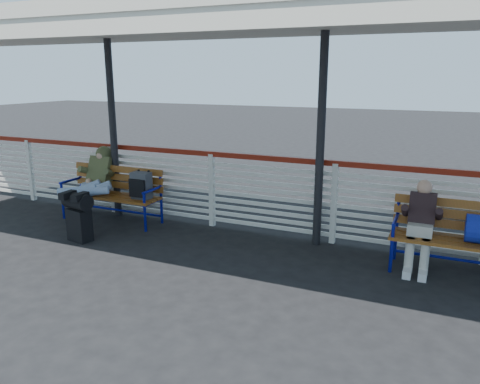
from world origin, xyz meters
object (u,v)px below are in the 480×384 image
at_px(traveler_man, 91,185).
at_px(bench_right, 480,232).
at_px(companion_person, 421,225).
at_px(bench_left, 121,188).
at_px(luggage_stack, 79,215).

bearing_deg(traveler_man, bench_right, 2.63).
bearing_deg(companion_person, traveler_man, -177.09).
bearing_deg(traveler_man, bench_left, 46.92).
distance_m(bench_right, companion_person, 0.68).
height_order(luggage_stack, bench_left, bench_left).
bearing_deg(bench_right, companion_person, -179.44).
bearing_deg(bench_left, companion_person, -1.11).
xyz_separation_m(bench_right, traveler_man, (-5.72, -0.26, 0.08)).
distance_m(luggage_stack, traveler_man, 0.81).
relative_size(luggage_stack, bench_right, 0.41).
height_order(bench_right, traveler_man, traveler_man).
xyz_separation_m(bench_right, companion_person, (-0.68, -0.01, 0.00)).
height_order(luggage_stack, companion_person, companion_person).
xyz_separation_m(bench_left, traveler_man, (-0.33, -0.35, 0.09)).
bearing_deg(luggage_stack, traveler_man, 127.39).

